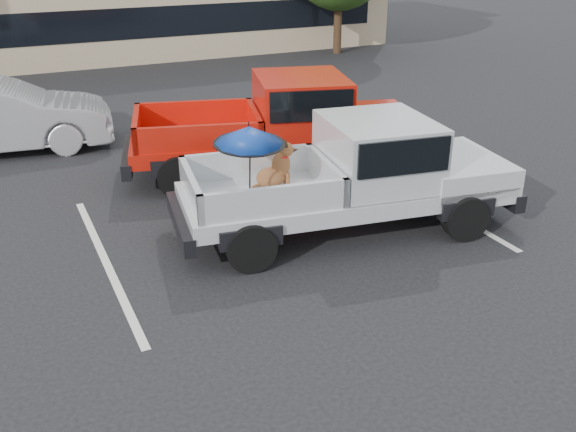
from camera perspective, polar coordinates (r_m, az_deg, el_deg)
name	(u,v)px	position (r m, az deg, el deg)	size (l,w,h in m)	color
ground	(340,279)	(9.47, 4.65, -5.58)	(90.00, 90.00, 0.00)	black
stripe_left	(106,262)	(10.28, -15.88, -3.94)	(0.12, 5.00, 0.01)	silver
stripe_right	(425,197)	(12.50, 12.05, 1.65)	(0.12, 5.00, 0.01)	silver
silver_pickup	(363,169)	(10.68, 6.67, 4.14)	(5.92, 2.79, 2.06)	black
red_pickup	(292,121)	(13.23, 0.39, 8.46)	(6.38, 3.60, 1.99)	black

